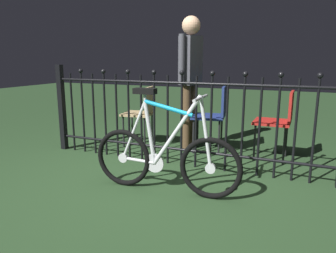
{
  "coord_description": "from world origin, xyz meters",
  "views": [
    {
      "loc": [
        1.27,
        -2.54,
        1.2
      ],
      "look_at": [
        0.08,
        0.21,
        0.55
      ],
      "focal_mm": 33.81,
      "sensor_mm": 36.0,
      "label": 1
    }
  ],
  "objects": [
    {
      "name": "iron_fence",
      "position": [
        -0.06,
        0.69,
        0.57
      ],
      "size": [
        3.36,
        0.07,
        1.12
      ],
      "color": "black",
      "rests_on": "ground"
    },
    {
      "name": "chair_red",
      "position": [
        1.02,
        1.33,
        0.51
      ],
      "size": [
        0.42,
        0.42,
        0.83
      ],
      "color": "black",
      "rests_on": "ground"
    },
    {
      "name": "bicycle",
      "position": [
        0.16,
        -0.06,
        0.33
      ],
      "size": [
        1.39,
        0.4,
        0.94
      ],
      "color": "black",
      "rests_on": "ground"
    },
    {
      "name": "chair_navy",
      "position": [
        0.23,
        1.37,
        0.52
      ],
      "size": [
        0.46,
        0.46,
        0.86
      ],
      "color": "black",
      "rests_on": "ground"
    },
    {
      "name": "ground_plane",
      "position": [
        0.0,
        0.0,
        0.0
      ],
      "size": [
        20.0,
        20.0,
        0.0
      ],
      "primitive_type": "plane",
      "color": "#274223"
    },
    {
      "name": "chair_tan",
      "position": [
        -0.76,
        1.28,
        0.5
      ],
      "size": [
        0.44,
        0.43,
        0.82
      ],
      "color": "black",
      "rests_on": "ground"
    },
    {
      "name": "person_visitor",
      "position": [
        -0.11,
        1.38,
        1.03
      ],
      "size": [
        0.25,
        0.46,
        1.72
      ],
      "color": "#4C3823",
      "rests_on": "ground"
    }
  ]
}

